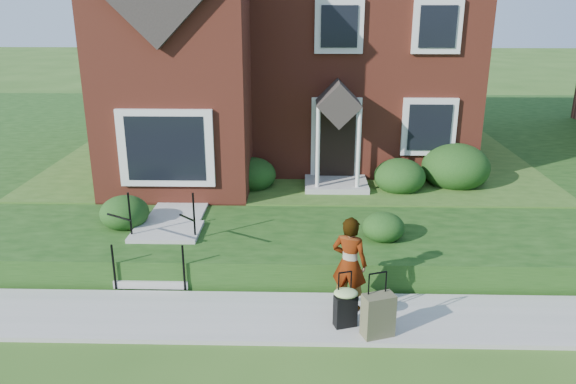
{
  "coord_description": "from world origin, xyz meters",
  "views": [
    {
      "loc": [
        0.31,
        -8.42,
        5.18
      ],
      "look_at": [
        0.04,
        2.0,
        1.63
      ],
      "focal_mm": 35.0,
      "sensor_mm": 36.0,
      "label": 1
    }
  ],
  "objects_px": {
    "front_steps": "(162,248)",
    "suitcase_black": "(345,306)",
    "woman": "(349,264)",
    "suitcase_olive": "(378,315)"
  },
  "relations": [
    {
      "from": "woman",
      "to": "suitcase_black",
      "type": "xyz_separation_m",
      "value": [
        -0.09,
        -0.58,
        -0.48
      ]
    },
    {
      "from": "woman",
      "to": "suitcase_black",
      "type": "distance_m",
      "value": 0.76
    },
    {
      "from": "front_steps",
      "to": "suitcase_black",
      "type": "bearing_deg",
      "value": -31.11
    },
    {
      "from": "front_steps",
      "to": "suitcase_black",
      "type": "height_order",
      "value": "front_steps"
    },
    {
      "from": "front_steps",
      "to": "suitcase_black",
      "type": "relative_size",
      "value": 2.09
    },
    {
      "from": "front_steps",
      "to": "suitcase_black",
      "type": "distance_m",
      "value": 4.14
    },
    {
      "from": "front_steps",
      "to": "suitcase_olive",
      "type": "distance_m",
      "value": 4.71
    },
    {
      "from": "woman",
      "to": "suitcase_olive",
      "type": "height_order",
      "value": "woman"
    },
    {
      "from": "front_steps",
      "to": "suitcase_olive",
      "type": "xyz_separation_m",
      "value": [
        4.05,
        -2.41,
        -0.03
      ]
    },
    {
      "from": "front_steps",
      "to": "woman",
      "type": "xyz_separation_m",
      "value": [
        3.64,
        -1.56,
        0.46
      ]
    }
  ]
}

